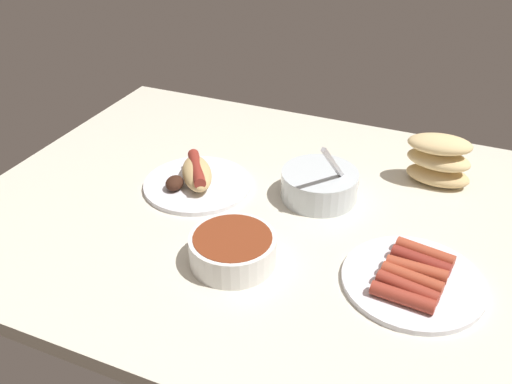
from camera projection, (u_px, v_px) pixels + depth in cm
name	position (u px, v px, depth cm)	size (l,w,h in cm)	color
ground_plane	(274.00, 216.00, 111.55)	(120.00, 90.00, 3.00)	silver
bowl_chili	(233.00, 248.00, 95.74)	(15.12, 15.12, 5.29)	white
plate_hotdog_assembled	(196.00, 179.00, 117.05)	(22.71, 22.71, 5.61)	white
bowl_coleslaw	(320.00, 183.00, 112.91)	(15.57, 15.57, 15.24)	silver
plate_sausages	(413.00, 278.00, 91.87)	(23.51, 23.51, 3.33)	white
bread_stack	(439.00, 160.00, 116.73)	(14.49, 9.33, 10.80)	#DBB77A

